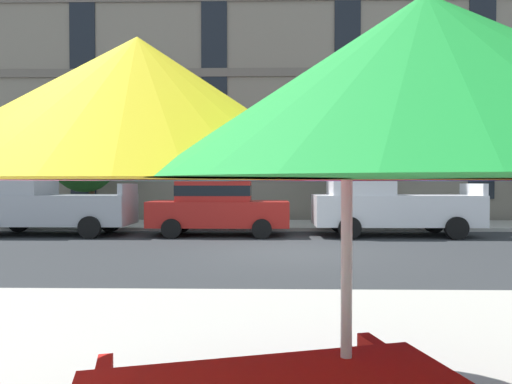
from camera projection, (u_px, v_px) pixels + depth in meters
The scene contains 9 objects.
ground_plane at pixel (292, 253), 11.53m from camera, with size 120.00×120.00×0.00m, color #2D3033.
sidewalk_far at pixel (282, 225), 18.33m from camera, with size 56.00×3.60×0.12m, color #B2ADA3.
apartment_building at pixel (277, 39), 26.33m from camera, with size 45.44×12.08×19.20m.
pickup_silver at pixel (45, 203), 15.38m from camera, with size 5.10×2.12×2.20m.
sedan_red at pixel (218, 206), 15.26m from camera, with size 4.40×1.98×1.78m.
pickup_white at pixel (387, 203), 15.14m from camera, with size 5.10×2.12×2.20m.
street_tree_left at pixel (91, 154), 18.52m from camera, with size 3.02×2.63×4.21m.
street_tree_middle at pixel (347, 148), 18.58m from camera, with size 2.22×2.12×4.12m.
patio_umbrella at pixel (347, 132), 2.50m from camera, with size 3.93×3.93×2.28m.
Camera 1 is at (-0.62, -11.52, 1.69)m, focal length 33.57 mm.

